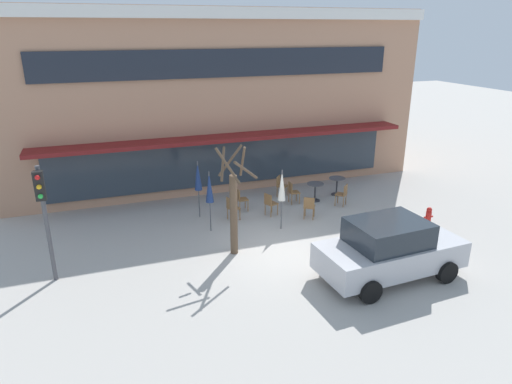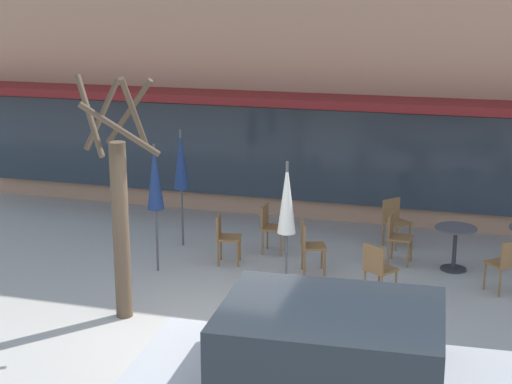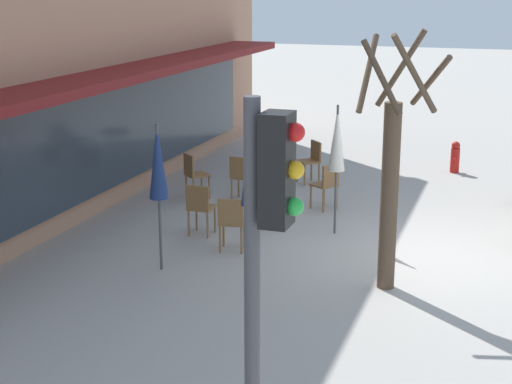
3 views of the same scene
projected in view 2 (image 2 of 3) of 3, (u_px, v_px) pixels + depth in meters
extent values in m
plane|color=#ADA8A0|center=(210.00, 338.00, 10.81)|extent=(80.00, 80.00, 0.00)
cube|color=tan|center=(346.00, 24.00, 19.11)|extent=(18.36, 8.00, 7.61)
cube|color=maroon|center=(303.00, 100.00, 15.21)|extent=(15.60, 1.10, 0.16)
cube|color=#2D3842|center=(307.00, 156.00, 15.97)|extent=(14.69, 0.10, 1.90)
cylinder|color=#333338|center=(453.00, 269.00, 13.41)|extent=(0.44, 0.44, 0.03)
cylinder|color=#333338|center=(455.00, 249.00, 13.31)|extent=(0.07, 0.07, 0.70)
cylinder|color=#4C4C51|center=(456.00, 228.00, 13.22)|extent=(0.70, 0.70, 0.03)
cylinder|color=#4C4C51|center=(286.00, 233.00, 11.81)|extent=(0.04, 0.04, 2.20)
cone|color=silver|center=(287.00, 198.00, 11.67)|extent=(0.28, 0.28, 1.10)
cylinder|color=#4C4C51|center=(182.00, 188.00, 14.40)|extent=(0.04, 0.04, 2.20)
cone|color=navy|center=(181.00, 159.00, 14.26)|extent=(0.28, 0.28, 1.10)
cylinder|color=#4C4C51|center=(156.00, 209.00, 13.09)|extent=(0.04, 0.04, 2.20)
cone|color=navy|center=(155.00, 177.00, 12.95)|extent=(0.28, 0.28, 1.10)
cylinder|color=olive|center=(240.00, 248.00, 13.81)|extent=(0.04, 0.04, 0.45)
cylinder|color=olive|center=(238.00, 255.00, 13.48)|extent=(0.04, 0.04, 0.45)
cylinder|color=olive|center=(221.00, 248.00, 13.83)|extent=(0.04, 0.04, 0.45)
cylinder|color=olive|center=(218.00, 254.00, 13.51)|extent=(0.04, 0.04, 0.45)
cube|color=olive|center=(229.00, 238.00, 13.59)|extent=(0.47, 0.47, 0.04)
cube|color=olive|center=(219.00, 226.00, 13.55)|extent=(0.12, 0.40, 0.40)
cylinder|color=olive|center=(322.00, 257.00, 13.39)|extent=(0.04, 0.04, 0.45)
cylinder|color=olive|center=(325.00, 263.00, 13.06)|extent=(0.04, 0.04, 0.45)
cylinder|color=olive|center=(302.00, 257.00, 13.37)|extent=(0.04, 0.04, 0.45)
cylinder|color=olive|center=(304.00, 264.00, 13.04)|extent=(0.04, 0.04, 0.45)
cube|color=olive|center=(314.00, 246.00, 13.15)|extent=(0.51, 0.51, 0.04)
cube|color=olive|center=(303.00, 234.00, 13.08)|extent=(0.17, 0.39, 0.40)
cylinder|color=olive|center=(285.00, 239.00, 14.32)|extent=(0.04, 0.04, 0.45)
cylinder|color=olive|center=(281.00, 245.00, 14.00)|extent=(0.04, 0.04, 0.45)
cylinder|color=olive|center=(267.00, 237.00, 14.41)|extent=(0.04, 0.04, 0.45)
cylinder|color=olive|center=(262.00, 243.00, 14.10)|extent=(0.04, 0.04, 0.45)
cube|color=olive|center=(274.00, 228.00, 14.15)|extent=(0.40, 0.40, 0.04)
cube|color=olive|center=(265.00, 216.00, 14.14)|extent=(0.04, 0.40, 0.40)
cylinder|color=olive|center=(485.00, 276.00, 12.47)|extent=(0.04, 0.04, 0.45)
cylinder|color=olive|center=(501.00, 273.00, 12.62)|extent=(0.04, 0.04, 0.45)
cylinder|color=olive|center=(500.00, 283.00, 12.18)|extent=(0.04, 0.04, 0.45)
cube|color=olive|center=(502.00, 264.00, 12.34)|extent=(0.57, 0.57, 0.04)
cube|color=olive|center=(511.00, 254.00, 12.12)|extent=(0.32, 0.30, 0.40)
cylinder|color=olive|center=(410.00, 236.00, 14.48)|extent=(0.04, 0.04, 0.45)
cylinder|color=olive|center=(396.00, 239.00, 14.30)|extent=(0.04, 0.04, 0.45)
cylinder|color=olive|center=(397.00, 231.00, 14.76)|extent=(0.04, 0.04, 0.45)
cylinder|color=olive|center=(383.00, 234.00, 14.58)|extent=(0.04, 0.04, 0.45)
cube|color=olive|center=(397.00, 223.00, 14.47)|extent=(0.56, 0.56, 0.04)
cube|color=olive|center=(391.00, 209.00, 14.56)|extent=(0.29, 0.33, 0.40)
cylinder|color=olive|center=(411.00, 249.00, 13.75)|extent=(0.04, 0.04, 0.45)
cylinder|color=olive|center=(408.00, 255.00, 13.44)|extent=(0.04, 0.04, 0.45)
cylinder|color=olive|center=(392.00, 247.00, 13.86)|extent=(0.04, 0.04, 0.45)
cylinder|color=olive|center=(388.00, 253.00, 13.55)|extent=(0.04, 0.04, 0.45)
cube|color=olive|center=(400.00, 238.00, 13.59)|extent=(0.42, 0.42, 0.04)
cube|color=olive|center=(391.00, 225.00, 13.59)|extent=(0.06, 0.40, 0.40)
cylinder|color=olive|center=(379.00, 278.00, 12.39)|extent=(0.04, 0.04, 0.45)
cylinder|color=olive|center=(396.00, 284.00, 12.14)|extent=(0.04, 0.04, 0.45)
cylinder|color=olive|center=(365.00, 283.00, 12.18)|extent=(0.04, 0.04, 0.45)
cylinder|color=olive|center=(381.00, 290.00, 11.93)|extent=(0.04, 0.04, 0.45)
cube|color=olive|center=(381.00, 269.00, 12.10)|extent=(0.55, 0.55, 0.04)
cube|color=olive|center=(374.00, 258.00, 11.93)|extent=(0.36, 0.25, 0.40)
cube|color=#232B33|center=(331.00, 341.00, 7.48)|extent=(2.19, 1.72, 0.68)
cylinder|color=brown|center=(121.00, 231.00, 11.20)|extent=(0.24, 0.24, 2.61)
cylinder|color=brown|center=(134.00, 114.00, 10.66)|extent=(0.14, 0.67, 1.07)
cylinder|color=brown|center=(129.00, 112.00, 11.11)|extent=(0.80, 0.15, 0.98)
cylinder|color=brown|center=(102.00, 115.00, 10.97)|extent=(0.35, 0.64, 0.95)
cylinder|color=brown|center=(90.00, 116.00, 10.57)|extent=(0.67, 0.59, 1.06)
cylinder|color=brown|center=(120.00, 130.00, 10.33)|extent=(0.94, 0.63, 0.79)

